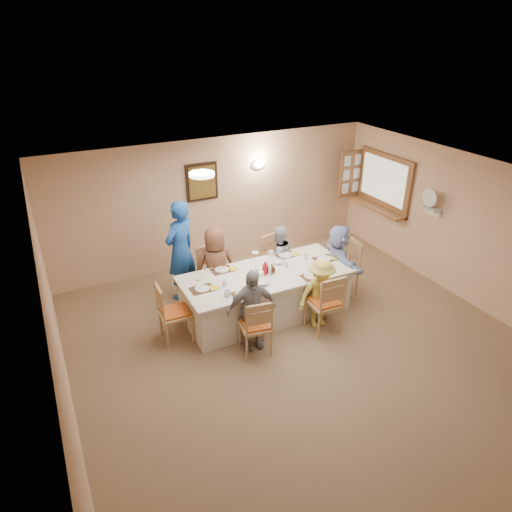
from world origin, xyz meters
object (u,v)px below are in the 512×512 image
diner_front_left (252,310)px  diner_front_right (320,294)px  serving_hatch (384,182)px  condiment_ketchup (265,268)px  chair_back_right (275,261)px  diner_right_end (338,260)px  diner_back_right (278,257)px  dining_table (266,294)px  chair_front_left (255,324)px  chair_back_left (214,275)px  chair_front_right (324,301)px  caregiver (181,251)px  chair_left_end (175,312)px  chair_right_end (343,267)px  diner_back_left (216,267)px

diner_front_left → diner_front_right: diner_front_left is taller
serving_hatch → condiment_ketchup: bearing=-161.3°
chair_back_right → diner_right_end: 1.16m
chair_back_right → condiment_ketchup: condiment_ketchup is taller
diner_back_right → dining_table: bearing=45.9°
diner_front_left → chair_front_left: bearing=-84.3°
chair_back_left → diner_back_right: size_ratio=0.81×
chair_front_left → condiment_ketchup: size_ratio=3.94×
chair_front_right → caregiver: caregiver is taller
chair_front_right → chair_left_end: size_ratio=1.05×
chair_front_left → diner_front_right: bearing=-164.5°
chair_left_end → chair_right_end: 3.10m
caregiver → diner_right_end: bearing=125.7°
dining_table → diner_front_right: (0.60, -0.68, 0.21)m
diner_front_right → chair_front_right: bearing=-86.6°
dining_table → diner_back_left: diner_back_left is taller
chair_back_right → diner_back_right: size_ratio=0.78×
chair_back_left → diner_back_right: bearing=-13.4°
chair_back_right → condiment_ketchup: (-0.63, -0.81, 0.41)m
chair_front_left → diner_front_right: (1.20, 0.12, 0.12)m
diner_back_left → chair_back_left: bearing=-82.5°
chair_back_left → diner_front_right: bearing=-58.7°
serving_hatch → diner_front_right: (-2.68, -1.80, -0.91)m
serving_hatch → dining_table: size_ratio=0.54×
serving_hatch → chair_front_left: (-3.88, -1.92, -1.03)m
chair_back_left → chair_back_right: 1.20m
diner_front_right → diner_right_end: size_ratio=0.89×
serving_hatch → chair_front_right: bearing=-144.4°
chair_back_left → diner_right_end: 2.18m
diner_front_right → caregiver: caregiver is taller
diner_back_right → diner_front_right: 1.36m
caregiver → diner_front_left: bearing=74.5°
serving_hatch → condiment_ketchup: 3.56m
diner_right_end → condiment_ketchup: size_ratio=5.59×
chair_right_end → condiment_ketchup: size_ratio=4.18×
dining_table → chair_back_left: (-0.60, 0.80, 0.11)m
serving_hatch → chair_back_left: size_ratio=1.54×
serving_hatch → dining_table: serving_hatch is taller
chair_back_left → diner_front_left: size_ratio=0.75×
chair_back_left → chair_front_left: bearing=-97.7°
dining_table → diner_right_end: size_ratio=2.08×
chair_front_right → diner_front_right: (0.00, 0.12, 0.07)m
diner_back_left → diner_front_left: diner_back_left is taller
chair_back_right → diner_right_end: diner_right_end is taller
dining_table → serving_hatch: bearing=18.8°
chair_left_end → condiment_ketchup: size_ratio=4.11×
chair_back_right → diner_right_end: size_ratio=0.70×
serving_hatch → condiment_ketchup: size_ratio=6.32×
chair_left_end → caregiver: size_ratio=0.54×
diner_front_right → diner_right_end: 1.07m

